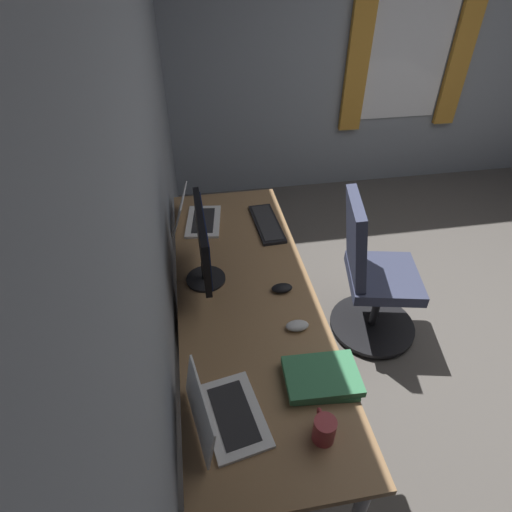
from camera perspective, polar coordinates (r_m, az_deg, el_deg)
The scene contains 17 objects.
floor_plane at distance 3.24m, azimuth 30.99°, elevation -10.36°, with size 5.59×5.59×0.00m, color #59544F.
wall_back at distance 1.72m, azimuth -15.25°, elevation 7.37°, with size 5.26×0.10×2.60m, color #8C939E.
wall_right at distance 4.40m, azimuth 18.14°, elevation 25.45°, with size 0.10×4.74×2.60m, color #8C939E.
window_panel at distance 4.40m, azimuth 20.57°, elevation 25.85°, with size 0.02×0.75×1.36m, color white.
curtain_near at distance 4.63m, azimuth 26.70°, elevation 24.94°, with size 0.05×0.20×1.52m, color gold.
curtain_far at distance 4.16m, azimuth 14.07°, elevation 26.37°, with size 0.05×0.20×1.52m, color gold.
desk at distance 2.12m, azimuth -1.34°, elevation -6.31°, with size 2.00×0.67×0.73m.
drawer_pedestal at distance 2.33m, azimuth -1.84°, elevation -12.15°, with size 0.40×0.51×0.69m.
monitor_primary at distance 2.01m, azimuth -7.26°, elevation 1.71°, with size 0.51×0.20×0.40m.
laptop_leftmost at distance 1.60m, azimuth -4.92°, elevation -20.61°, with size 0.37×0.30×0.21m.
laptop_left at distance 2.56m, azimuth -8.43°, elevation 5.42°, with size 0.38×0.31×0.19m.
keyboard_main at distance 2.53m, azimuth 1.49°, elevation 4.47°, with size 0.43×0.16×0.02m.
mouse_main at distance 1.90m, azimuth 5.66°, elevation -9.46°, with size 0.06×0.10×0.03m, color silver.
mouse_spare at distance 2.07m, azimuth 3.57°, elevation -4.40°, with size 0.06×0.10×0.03m, color black.
book_stack_near at distance 1.72m, azimuth 9.04°, elevation -16.20°, with size 0.22×0.30×0.05m.
coffee_mug at distance 1.58m, azimuth 9.29°, elevation -22.34°, with size 0.12×0.08×0.10m.
office_chair at distance 2.66m, azimuth 15.48°, elevation -2.86°, with size 0.56×0.59×0.97m.
Camera 1 is at (-1.49, 1.92, 2.14)m, focal length 29.25 mm.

